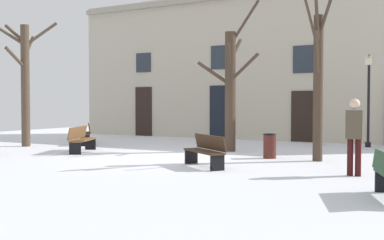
{
  "coord_description": "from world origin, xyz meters",
  "views": [
    {
      "loc": [
        7.61,
        -12.58,
        1.7
      ],
      "look_at": [
        0.0,
        1.61,
        1.15
      ],
      "focal_mm": 43.19,
      "sensor_mm": 36.0,
      "label": 1
    }
  ],
  "objects": [
    {
      "name": "building_facade",
      "position": [
        0.0,
        8.26,
        3.63
      ],
      "size": [
        20.39,
        0.6,
        7.16
      ],
      "color": "#BCB29E",
      "rests_on": "ground"
    },
    {
      "name": "bench_back_to_back_right",
      "position": [
        -5.55,
        2.48,
        0.47
      ],
      "size": [
        1.52,
        1.63,
        0.87
      ],
      "rotation": [
        0.0,
        0.0,
        5.44
      ],
      "color": "#51331E",
      "rests_on": "ground"
    },
    {
      "name": "person_by_shop_door",
      "position": [
        5.86,
        -1.18,
        1.03
      ],
      "size": [
        0.39,
        0.24,
        1.83
      ],
      "rotation": [
        0.0,
        0.0,
        0.03
      ],
      "color": "#350F0F",
      "rests_on": "ground"
    },
    {
      "name": "tree_left_of_center",
      "position": [
        4.43,
        1.26,
        2.38
      ],
      "size": [
        0.79,
        1.24,
        4.94
      ],
      "color": "#423326",
      "rests_on": "ground"
    },
    {
      "name": "ground_plane",
      "position": [
        0.0,
        0.0,
        0.0
      ],
      "size": [
        32.62,
        32.62,
        0.0
      ],
      "primitive_type": "plane",
      "color": "white"
    },
    {
      "name": "tree_foreground",
      "position": [
        -7.1,
        0.61,
        2.74
      ],
      "size": [
        2.37,
        2.02,
        5.14
      ],
      "color": "#4C3D2D",
      "rests_on": "ground"
    },
    {
      "name": "streetlamp",
      "position": [
        5.15,
        6.76,
        2.25
      ],
      "size": [
        0.3,
        0.3,
        3.67
      ],
      "color": "black",
      "rests_on": "ground"
    },
    {
      "name": "bench_back_to_back_left",
      "position": [
        2.04,
        -1.42,
        0.44
      ],
      "size": [
        1.64,
        1.4,
        0.87
      ],
      "rotation": [
        0.0,
        0.0,
        5.64
      ],
      "color": "#3D2819",
      "rests_on": "ground"
    },
    {
      "name": "litter_bin",
      "position": [
        2.93,
        1.31,
        0.39
      ],
      "size": [
        0.43,
        0.43,
        0.77
      ],
      "color": "#4C1E19",
      "rests_on": "ground"
    },
    {
      "name": "bench_near_center_tree",
      "position": [
        -3.6,
        -0.01,
        0.46
      ],
      "size": [
        1.18,
        1.89,
        0.91
      ],
      "rotation": [
        0.0,
        0.0,
        1.98
      ],
      "color": "brown",
      "rests_on": "ground"
    },
    {
      "name": "tree_near_facade",
      "position": [
        0.99,
        2.7,
        2.32
      ],
      "size": [
        2.36,
        1.77,
        5.39
      ],
      "color": "#423326",
      "rests_on": "ground"
    }
  ]
}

